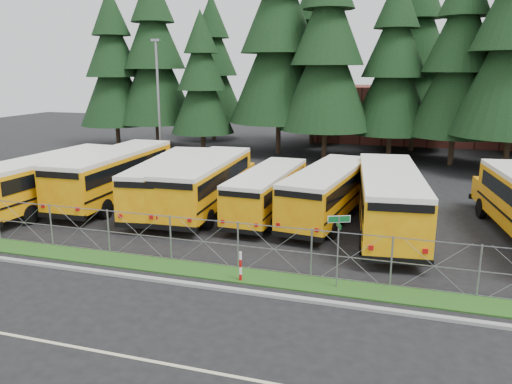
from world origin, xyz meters
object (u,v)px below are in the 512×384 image
street_sign (338,236)px  light_standard (159,100)px  bus_5 (329,193)px  bus_2 (173,184)px  bus_4 (269,193)px  striped_bollard (240,267)px  bus_0 (56,181)px  bus_3 (208,185)px  bus_6 (389,201)px  bus_1 (117,176)px

street_sign → light_standard: size_ratio=0.28×
bus_5 → light_standard: 18.60m
bus_2 → bus_4: size_ratio=1.13×
striped_bollard → street_sign: bearing=7.8°
striped_bollard → bus_0: bearing=153.0°
bus_3 → bus_6: (10.03, -1.03, 0.07)m
bus_1 → street_sign: size_ratio=4.27×
bus_5 → street_sign: 8.88m
bus_2 → light_standard: (-6.25, 10.46, 4.03)m
striped_bollard → bus_2: bearing=129.1°
bus_5 → light_standard: size_ratio=1.07×
bus_4 → striped_bollard: bearing=-79.0°
bus_1 → bus_3: bus_1 is taller
bus_3 → striped_bollard: bearing=-63.3°
street_sign → striped_bollard: 3.90m
bus_1 → striped_bollard: size_ratio=10.01×
bus_4 → street_sign: size_ratio=3.52×
bus_5 → striped_bollard: 9.42m
bus_1 → bus_3: size_ratio=1.05×
striped_bollard → bus_3: bearing=119.2°
bus_2 → striped_bollard: size_ratio=9.33×
bus_3 → street_sign: (8.57, -8.40, 0.53)m
bus_3 → bus_0: bearing=-170.9°
bus_5 → bus_4: bearing=-167.2°
bus_4 → light_standard: light_standard is taller
bus_4 → striped_bollard: bus_4 is taller
bus_4 → bus_5: bus_5 is taller
bus_0 → bus_2: 7.00m
bus_1 → bus_5: size_ratio=1.11×
bus_4 → bus_5: bearing=7.7°
bus_0 → bus_4: (12.51, 1.82, -0.23)m
bus_6 → street_sign: size_ratio=4.28×
bus_1 → bus_4: size_ratio=1.21×
bus_0 → bus_6: bearing=6.1°
bus_0 → bus_3: (8.89, 1.83, -0.02)m
bus_1 → bus_3: bearing=-3.5°
bus_4 → bus_5: 3.27m
light_standard → bus_0: bearing=-92.7°
street_sign → bus_6: bearing=78.8°
bus_1 → bus_2: 4.02m
bus_0 → striped_bollard: bus_0 is taller
street_sign → bus_0: bearing=159.4°
street_sign → striped_bollard: bearing=-172.2°
bus_0 → bus_6: bus_6 is taller
bus_0 → striped_bollard: bearing=-23.3°
bus_6 → street_sign: bus_6 is taller
bus_6 → striped_bollard: (-5.06, -7.87, -0.98)m
bus_4 → bus_2: bearing=-175.2°
bus_1 → bus_4: 9.69m
bus_4 → bus_5: (3.25, 0.30, 0.12)m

